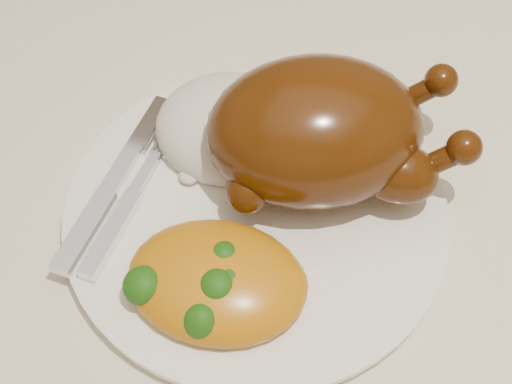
% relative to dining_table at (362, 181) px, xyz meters
% --- Properties ---
extents(dining_table, '(1.60, 0.90, 0.76)m').
position_rel_dining_table_xyz_m(dining_table, '(0.00, 0.00, 0.00)').
color(dining_table, brown).
rests_on(dining_table, floor).
extents(tablecloth, '(1.73, 1.03, 0.18)m').
position_rel_dining_table_xyz_m(tablecloth, '(0.00, 0.00, 0.07)').
color(tablecloth, beige).
rests_on(tablecloth, dining_table).
extents(dinner_plate, '(0.34, 0.34, 0.01)m').
position_rel_dining_table_xyz_m(dinner_plate, '(-0.06, -0.13, 0.11)').
color(dinner_plate, white).
rests_on(dinner_plate, tablecloth).
extents(roast_chicken, '(0.20, 0.17, 0.10)m').
position_rel_dining_table_xyz_m(roast_chicken, '(-0.03, -0.09, 0.16)').
color(roast_chicken, '#492607').
rests_on(roast_chicken, dinner_plate).
extents(rice_mound, '(0.14, 0.13, 0.06)m').
position_rel_dining_table_xyz_m(rice_mound, '(-0.10, -0.08, 0.13)').
color(rice_mound, white).
rests_on(rice_mound, dinner_plate).
extents(mac_and_cheese, '(0.13, 0.11, 0.04)m').
position_rel_dining_table_xyz_m(mac_and_cheese, '(-0.06, -0.20, 0.12)').
color(mac_and_cheese, orange).
rests_on(mac_and_cheese, dinner_plate).
extents(cutlery, '(0.03, 0.17, 0.01)m').
position_rel_dining_table_xyz_m(cutlery, '(-0.16, -0.17, 0.12)').
color(cutlery, silver).
rests_on(cutlery, dinner_plate).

